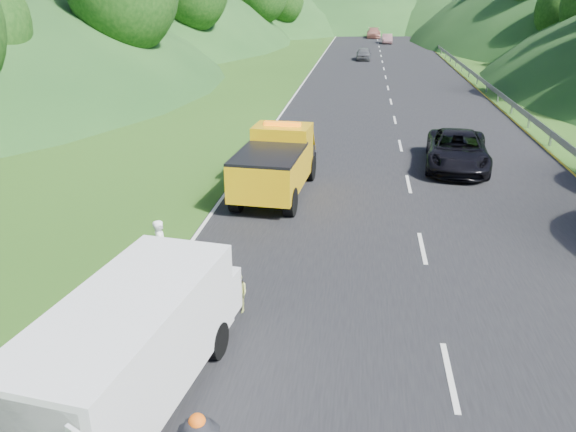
# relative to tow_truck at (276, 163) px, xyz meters

# --- Properties ---
(ground) EXTENTS (320.00, 320.00, 0.00)m
(ground) POSITION_rel_tow_truck_xyz_m (2.00, -8.21, -1.22)
(ground) COLOR #38661E
(ground) RESTS_ON ground
(road_surface) EXTENTS (14.00, 200.00, 0.02)m
(road_surface) POSITION_rel_tow_truck_xyz_m (5.00, 31.79, -1.21)
(road_surface) COLOR black
(road_surface) RESTS_ON ground
(guardrail) EXTENTS (0.06, 140.00, 1.52)m
(guardrail) POSITION_rel_tow_truck_xyz_m (12.30, 44.29, -1.22)
(guardrail) COLOR gray
(guardrail) RESTS_ON ground
(tree_line_left) EXTENTS (14.00, 140.00, 14.00)m
(tree_line_left) POSITION_rel_tow_truck_xyz_m (-17.00, 51.79, -1.22)
(tree_line_left) COLOR #325F1B
(tree_line_left) RESTS_ON ground
(tree_line_right) EXTENTS (14.00, 140.00, 14.00)m
(tree_line_right) POSITION_rel_tow_truck_xyz_m (25.00, 51.79, -1.22)
(tree_line_right) COLOR #325F1B
(tree_line_right) RESTS_ON ground
(hills_backdrop) EXTENTS (201.00, 288.60, 44.00)m
(hills_backdrop) POSITION_rel_tow_truck_xyz_m (8.50, 126.49, -1.22)
(hills_backdrop) COLOR #2D5B23
(hills_backdrop) RESTS_ON ground
(tow_truck) EXTENTS (2.58, 5.96, 2.50)m
(tow_truck) POSITION_rel_tow_truck_xyz_m (0.00, 0.00, 0.00)
(tow_truck) COLOR black
(tow_truck) RESTS_ON ground
(white_van) EXTENTS (3.49, 6.53, 2.22)m
(white_van) POSITION_rel_tow_truck_xyz_m (-0.82, -11.60, 0.03)
(white_van) COLOR black
(white_van) RESTS_ON ground
(woman) EXTENTS (0.60, 0.68, 1.54)m
(woman) POSITION_rel_tow_truck_xyz_m (-2.06, -6.74, -1.22)
(woman) COLOR white
(woman) RESTS_ON ground
(child) EXTENTS (0.61, 0.59, 0.99)m
(child) POSITION_rel_tow_truck_xyz_m (0.36, -8.37, -1.22)
(child) COLOR #C2C96B
(child) RESTS_ON ground
(suitcase) EXTENTS (0.44, 0.32, 0.64)m
(suitcase) POSITION_rel_tow_truck_xyz_m (-2.12, -6.92, -0.90)
(suitcase) COLOR #5B5C45
(suitcase) RESTS_ON ground
(passing_suv) EXTENTS (3.08, 5.71, 1.52)m
(passing_suv) POSITION_rel_tow_truck_xyz_m (7.15, 4.36, -1.22)
(passing_suv) COLOR black
(passing_suv) RESTS_ON ground
(dist_car_a) EXTENTS (1.56, 3.87, 1.32)m
(dist_car_a) POSITION_rel_tow_truck_xyz_m (2.93, 45.20, -1.22)
(dist_car_a) COLOR #4A4B4F
(dist_car_a) RESTS_ON ground
(dist_car_b) EXTENTS (1.42, 4.07, 1.34)m
(dist_car_b) POSITION_rel_tow_truck_xyz_m (6.22, 67.08, -1.22)
(dist_car_b) COLOR brown
(dist_car_b) RESTS_ON ground
(dist_car_c) EXTENTS (2.18, 5.37, 1.56)m
(dist_car_c) POSITION_rel_tow_truck_xyz_m (4.38, 77.59, -1.22)
(dist_car_c) COLOR #A46152
(dist_car_c) RESTS_ON ground
(dist_car_d) EXTENTS (1.56, 3.87, 1.32)m
(dist_car_d) POSITION_rel_tow_truck_xyz_m (3.69, 101.85, -1.22)
(dist_car_d) COLOR brown
(dist_car_d) RESTS_ON ground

